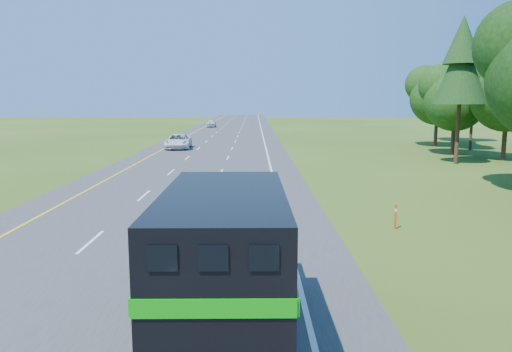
# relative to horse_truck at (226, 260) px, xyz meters

# --- Properties ---
(road) EXTENTS (15.00, 260.00, 0.04)m
(road) POSITION_rel_horse_truck_xyz_m (-3.62, 37.67, -1.84)
(road) COLOR #38383A
(road) RESTS_ON ground
(lane_markings) EXTENTS (11.15, 260.00, 0.01)m
(lane_markings) POSITION_rel_horse_truck_xyz_m (-3.62, 37.67, -1.82)
(lane_markings) COLOR yellow
(lane_markings) RESTS_ON road
(horse_truck) EXTENTS (2.51, 7.73, 3.41)m
(horse_truck) POSITION_rel_horse_truck_xyz_m (0.00, 0.00, 0.00)
(horse_truck) COLOR black
(horse_truck) RESTS_ON road
(white_suv) EXTENTS (2.89, 5.73, 1.56)m
(white_suv) POSITION_rel_horse_truck_xyz_m (-7.57, 43.42, -1.05)
(white_suv) COLOR silver
(white_suv) RESTS_ON road
(far_car) EXTENTS (1.89, 4.38, 1.47)m
(far_car) POSITION_rel_horse_truck_xyz_m (-7.69, 86.49, -1.09)
(far_car) COLOR silver
(far_car) RESTS_ON road
(delineator) EXTENTS (0.08, 0.05, 1.03)m
(delineator) POSITION_rel_horse_truck_xyz_m (6.37, 9.60, -1.31)
(delineator) COLOR #F6330C
(delineator) RESTS_ON ground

